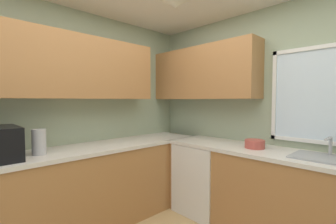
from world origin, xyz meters
TOP-DOWN VIEW (x-y plane):
  - room_shell at (-0.35, 0.42)m, footprint 3.54×3.40m
  - counter_run_left at (-1.40, 0.00)m, footprint 0.65×3.01m
  - counter_run_back at (0.21, 1.33)m, footprint 2.63×0.65m
  - dishwasher at (-0.74, 1.30)m, footprint 0.60×0.60m
  - kettle at (-1.38, -0.44)m, footprint 0.12×0.12m
  - sink_assembly at (0.56, 1.34)m, footprint 0.53×0.40m
  - bowl at (-0.09, 1.33)m, footprint 0.21×0.21m

SIDE VIEW (x-z plane):
  - dishwasher at x=-0.74m, z-range 0.00..0.87m
  - counter_run_left at x=-1.40m, z-range 0.00..0.91m
  - counter_run_back at x=0.21m, z-range 0.00..0.91m
  - sink_assembly at x=0.56m, z-range 0.83..1.02m
  - bowl at x=-0.09m, z-range 0.91..1.00m
  - kettle at x=-1.38m, z-range 0.91..1.16m
  - room_shell at x=-0.35m, z-range 0.42..2.98m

